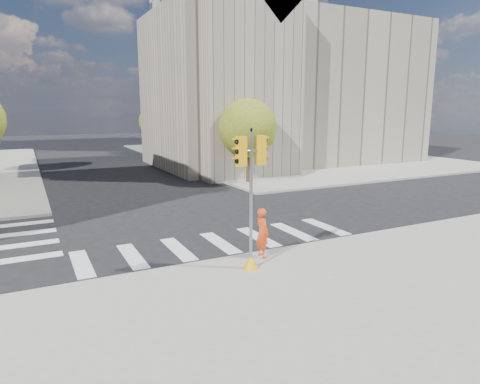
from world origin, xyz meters
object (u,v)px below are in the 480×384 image
object	(u,v)px
lamp_near	(230,119)
lamp_far	(175,117)
traffic_signal	(251,211)
photographer	(262,233)

from	to	relation	value
lamp_near	lamp_far	world-z (taller)	same
lamp_far	traffic_signal	xyz separation A→B (m)	(-8.51, -33.46, -2.44)
traffic_signal	photographer	bearing A→B (deg)	35.85
lamp_far	traffic_signal	distance (m)	34.61
lamp_near	traffic_signal	bearing A→B (deg)	-113.62
lamp_far	traffic_signal	world-z (taller)	lamp_far
photographer	lamp_near	bearing A→B (deg)	-23.73
lamp_far	traffic_signal	bearing A→B (deg)	-104.27
lamp_near	traffic_signal	distance (m)	21.38
lamp_far	photographer	size ratio (longest dim) A/B	4.48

